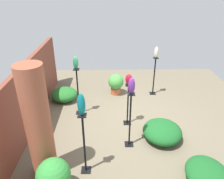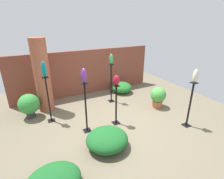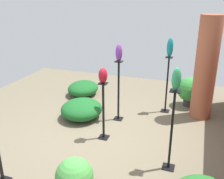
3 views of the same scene
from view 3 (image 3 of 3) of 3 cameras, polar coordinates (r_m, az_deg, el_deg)
name	(u,v)px [view 3 (image 3 of 3)]	position (r m, az deg, el deg)	size (l,w,h in m)	color
ground_plane	(105,138)	(5.39, -1.63, -10.43)	(8.00, 8.00, 0.00)	#6B604C
brick_pillar	(206,69)	(6.18, 19.71, 4.29)	(0.48, 0.48, 2.33)	#9E5138
pedestal_jade	(171,134)	(4.34, 12.78, -9.47)	(0.20, 0.20, 1.39)	black
pedestal_ruby	(103,114)	(5.14, -1.88, -5.28)	(0.20, 0.20, 1.17)	black
pedestal_teal	(167,87)	(6.37, 11.85, 0.49)	(0.20, 0.20, 1.37)	black
pedestal_violet	(119,93)	(5.85, 1.43, -0.87)	(0.20, 0.20, 1.38)	black
art_vase_jade	(176,79)	(3.97, 13.84, 2.22)	(0.13, 0.14, 0.36)	#2D9356
art_vase_ruby	(103,76)	(4.85, -1.98, 3.05)	(0.18, 0.17, 0.29)	maroon
art_vase_teal	(170,48)	(6.12, 12.51, 8.92)	(0.14, 0.15, 0.44)	#0F727A
art_vase_violet	(119,53)	(5.57, 1.52, 8.03)	(0.14, 0.15, 0.37)	#6B2D8C
potted_plant_front_right	(190,90)	(6.90, 16.52, -0.11)	(0.62, 0.62, 0.76)	#2D2D33
foliage_bed_west	(82,109)	(6.12, -6.62, -4.26)	(0.99, 0.95, 0.43)	#195923
foliage_bed_center	(83,88)	(7.46, -6.31, 0.26)	(0.97, 0.83, 0.39)	#195923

